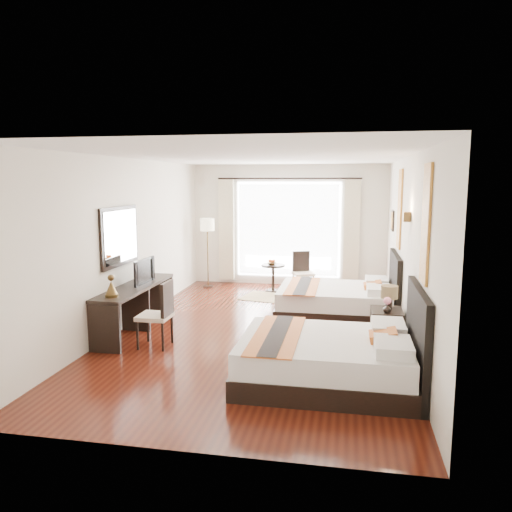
% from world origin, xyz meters
% --- Properties ---
extents(floor, '(4.50, 7.50, 0.01)m').
position_xyz_m(floor, '(0.00, 0.00, -0.01)').
color(floor, '#38110A').
rests_on(floor, ground).
extents(ceiling, '(4.50, 7.50, 0.02)m').
position_xyz_m(ceiling, '(0.00, 0.00, 2.79)').
color(ceiling, white).
rests_on(ceiling, wall_headboard).
extents(wall_headboard, '(0.01, 7.50, 2.80)m').
position_xyz_m(wall_headboard, '(2.25, 0.00, 1.40)').
color(wall_headboard, silver).
rests_on(wall_headboard, floor).
extents(wall_desk, '(0.01, 7.50, 2.80)m').
position_xyz_m(wall_desk, '(-2.25, 0.00, 1.40)').
color(wall_desk, silver).
rests_on(wall_desk, floor).
extents(wall_window, '(4.50, 0.01, 2.80)m').
position_xyz_m(wall_window, '(0.00, 3.75, 1.40)').
color(wall_window, silver).
rests_on(wall_window, floor).
extents(wall_entry, '(4.50, 0.01, 2.80)m').
position_xyz_m(wall_entry, '(0.00, -3.75, 1.40)').
color(wall_entry, silver).
rests_on(wall_entry, floor).
extents(window_glass, '(2.40, 0.02, 2.20)m').
position_xyz_m(window_glass, '(0.00, 3.73, 1.30)').
color(window_glass, white).
rests_on(window_glass, wall_window).
extents(sheer_curtain, '(2.30, 0.02, 2.10)m').
position_xyz_m(sheer_curtain, '(0.00, 3.67, 1.30)').
color(sheer_curtain, white).
rests_on(sheer_curtain, wall_window).
extents(drape_left, '(0.35, 0.14, 2.35)m').
position_xyz_m(drape_left, '(-1.45, 3.63, 1.28)').
color(drape_left, '#BDB493').
rests_on(drape_left, floor).
extents(drape_right, '(0.35, 0.14, 2.35)m').
position_xyz_m(drape_right, '(1.45, 3.63, 1.28)').
color(drape_right, '#BDB493').
rests_on(drape_right, floor).
extents(art_panel_near, '(0.03, 0.50, 1.35)m').
position_xyz_m(art_panel_near, '(2.23, -1.92, 1.95)').
color(art_panel_near, brown).
rests_on(art_panel_near, wall_headboard).
extents(art_panel_far, '(0.03, 0.50, 1.35)m').
position_xyz_m(art_panel_far, '(2.23, 1.09, 1.95)').
color(art_panel_far, brown).
rests_on(art_panel_far, wall_headboard).
extents(wall_sconce, '(0.10, 0.14, 0.14)m').
position_xyz_m(wall_sconce, '(2.19, -0.38, 1.92)').
color(wall_sconce, '#483519').
rests_on(wall_sconce, wall_headboard).
extents(mirror_frame, '(0.04, 1.25, 0.95)m').
position_xyz_m(mirror_frame, '(-2.22, -0.37, 1.55)').
color(mirror_frame, black).
rests_on(mirror_frame, wall_desk).
extents(mirror_glass, '(0.01, 1.12, 0.82)m').
position_xyz_m(mirror_glass, '(-2.19, -0.37, 1.55)').
color(mirror_glass, white).
rests_on(mirror_glass, mirror_frame).
extents(bed_near, '(2.14, 1.67, 1.21)m').
position_xyz_m(bed_near, '(1.24, -1.92, 0.31)').
color(bed_near, black).
rests_on(bed_near, floor).
extents(bed_far, '(2.08, 1.62, 1.17)m').
position_xyz_m(bed_far, '(1.26, 1.09, 0.30)').
color(bed_far, black).
rests_on(bed_far, floor).
extents(nightstand, '(0.46, 0.57, 0.54)m').
position_xyz_m(nightstand, '(1.97, -0.38, 0.27)').
color(nightstand, black).
rests_on(nightstand, floor).
extents(table_lamp, '(0.25, 0.25, 0.40)m').
position_xyz_m(table_lamp, '(2.00, -0.32, 0.77)').
color(table_lamp, black).
rests_on(table_lamp, nightstand).
extents(vase, '(0.15, 0.15, 0.12)m').
position_xyz_m(vase, '(1.96, -0.54, 0.56)').
color(vase, black).
rests_on(vase, nightstand).
extents(console_desk, '(0.50, 2.20, 0.76)m').
position_xyz_m(console_desk, '(-1.99, -0.37, 0.38)').
color(console_desk, black).
rests_on(console_desk, floor).
extents(television, '(0.12, 0.72, 0.41)m').
position_xyz_m(television, '(-1.97, -0.18, 0.96)').
color(television, black).
rests_on(television, console_desk).
extents(bronze_figurine, '(0.21, 0.21, 0.29)m').
position_xyz_m(bronze_figurine, '(-1.99, -1.18, 0.90)').
color(bronze_figurine, '#483519').
rests_on(bronze_figurine, console_desk).
extents(desk_chair, '(0.46, 0.46, 0.98)m').
position_xyz_m(desk_chair, '(-1.37, -1.04, 0.30)').
color(desk_chair, beige).
rests_on(desk_chair, floor).
extents(floor_lamp, '(0.32, 0.32, 1.58)m').
position_xyz_m(floor_lamp, '(-1.78, 3.14, 1.34)').
color(floor_lamp, black).
rests_on(floor_lamp, floor).
extents(side_table, '(0.52, 0.52, 0.60)m').
position_xyz_m(side_table, '(-0.23, 2.95, 0.30)').
color(side_table, black).
rests_on(side_table, floor).
extents(fruit_bowl, '(0.24, 0.24, 0.05)m').
position_xyz_m(fruit_bowl, '(-0.26, 2.92, 0.63)').
color(fruit_bowl, '#452818').
rests_on(fruit_bowl, side_table).
extents(window_chair, '(0.54, 0.54, 0.89)m').
position_xyz_m(window_chair, '(0.42, 2.98, 0.27)').
color(window_chair, beige).
rests_on(window_chair, floor).
extents(jute_rug, '(1.43, 1.12, 0.01)m').
position_xyz_m(jute_rug, '(-0.13, 2.31, 0.01)').
color(jute_rug, '#9E825F').
rests_on(jute_rug, floor).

